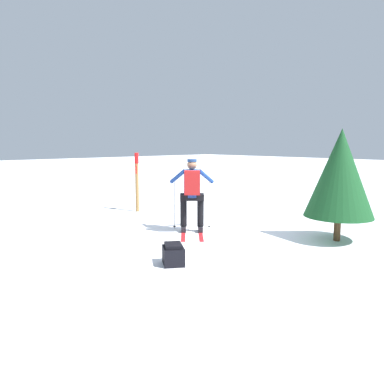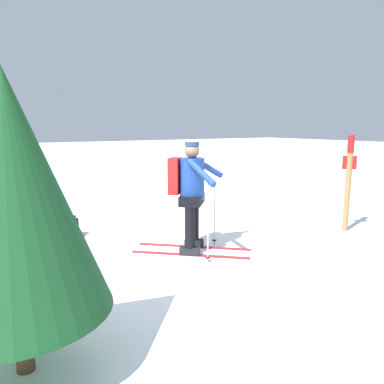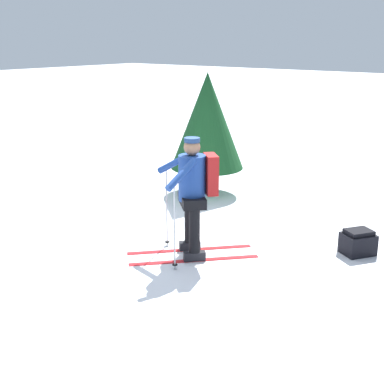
{
  "view_description": "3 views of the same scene",
  "coord_description": "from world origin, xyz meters",
  "views": [
    {
      "loc": [
        6.11,
        5.96,
        2.05
      ],
      "look_at": [
        0.37,
        -0.24,
        0.93
      ],
      "focal_mm": 35.0,
      "sensor_mm": 36.0,
      "label": 1
    },
    {
      "loc": [
        -4.3,
        2.73,
        1.92
      ],
      "look_at": [
        0.37,
        -0.24,
        0.93
      ],
      "focal_mm": 35.0,
      "sensor_mm": 36.0,
      "label": 2
    },
    {
      "loc": [
        4.67,
        -5.72,
        2.96
      ],
      "look_at": [
        0.37,
        -0.24,
        0.93
      ],
      "focal_mm": 50.0,
      "sensor_mm": 36.0,
      "label": 3
    }
  ],
  "objects": [
    {
      "name": "pine_tree",
      "position": [
        -1.33,
        2.41,
        1.42
      ],
      "size": [
        1.4,
        1.4,
        2.34
      ],
      "color": "#4C331E",
      "rests_on": "ground_plane"
    },
    {
      "name": "dropped_backpack",
      "position": [
        2.18,
        1.25,
        0.17
      ],
      "size": [
        0.52,
        0.54,
        0.36
      ],
      "color": "black",
      "rests_on": "ground_plane"
    },
    {
      "name": "skier",
      "position": [
        0.39,
        -0.22,
        0.97
      ],
      "size": [
        1.56,
        1.65,
        1.68
      ],
      "color": "red",
      "rests_on": "ground_plane"
    },
    {
      "name": "trail_marker",
      "position": [
        -0.18,
        -3.23,
        1.03
      ],
      "size": [
        0.19,
        0.19,
        1.75
      ],
      "color": "olive",
      "rests_on": "ground_plane"
    },
    {
      "name": "ground_plane",
      "position": [
        0.0,
        0.0,
        0.0
      ],
      "size": [
        80.0,
        80.0,
        0.0
      ],
      "primitive_type": "plane",
      "color": "white"
    }
  ]
}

